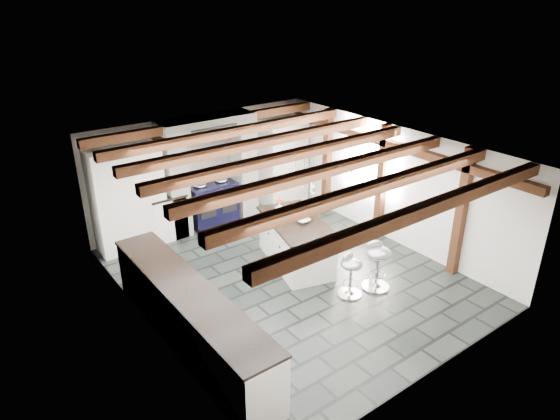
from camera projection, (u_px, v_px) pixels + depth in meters
ground at (289, 276)px, 8.73m from camera, size 6.00×6.00×0.00m
room_shell at (215, 203)px, 9.00m from camera, size 6.00×6.03×6.00m
range_cooker at (212, 203)px, 10.50m from camera, size 1.00×0.63×0.99m
kitchen_island at (296, 242)px, 8.98m from camera, size 1.32×1.90×1.14m
bar_stool_near at (378, 260)px, 8.20m from camera, size 0.54×0.54×0.85m
bar_stool_far at (351, 270)px, 8.03m from camera, size 0.41×0.41×0.74m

